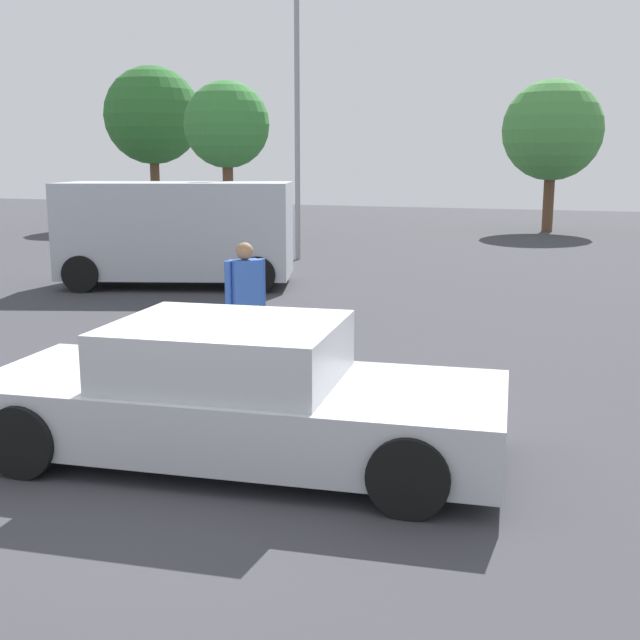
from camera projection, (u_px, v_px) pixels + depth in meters
name	position (u px, v px, depth m)	size (l,w,h in m)	color
ground_plane	(210.00, 465.00, 7.03)	(80.00, 80.00, 0.00)	#38383D
sedan_foreground	(237.00, 396.00, 7.10)	(4.87, 2.41, 1.25)	#B7BABF
van_white	(177.00, 230.00, 16.95)	(5.22, 3.48, 2.21)	#B2B7C1
pedestrian	(245.00, 294.00, 10.22)	(0.44, 0.47, 1.63)	black
light_post_near	(297.00, 64.00, 20.73)	(0.44, 0.44, 7.78)	gray
tree_back_left	(552.00, 131.00, 29.62)	(3.73, 3.73, 5.65)	brown
tree_back_center	(227.00, 126.00, 25.66)	(2.78, 2.78, 5.21)	brown
tree_back_right	(153.00, 116.00, 32.54)	(3.96, 3.96, 6.48)	brown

